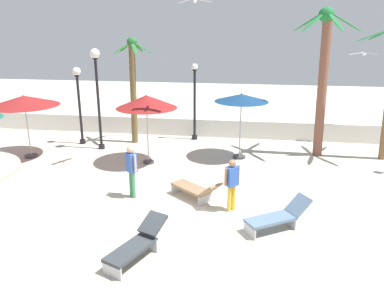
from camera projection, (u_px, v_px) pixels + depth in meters
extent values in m
plane|color=beige|center=(175.00, 224.00, 10.78)|extent=(56.00, 56.00, 0.00)
cube|color=silver|center=(209.00, 128.00, 19.24)|extent=(25.20, 0.30, 0.89)
cylinder|color=#333338|center=(149.00, 162.00, 15.59)|extent=(0.46, 0.46, 0.08)
cylinder|color=#A5A5AD|center=(148.00, 135.00, 15.26)|extent=(0.05, 0.05, 2.35)
cone|color=maroon|center=(146.00, 102.00, 14.85)|extent=(2.42, 2.42, 0.51)
sphere|color=#99999E|center=(146.00, 95.00, 14.78)|extent=(0.08, 0.08, 0.08)
cylinder|color=#333338|center=(239.00, 157.00, 16.20)|extent=(0.53, 0.53, 0.08)
cylinder|color=#A5A5AD|center=(240.00, 130.00, 15.85)|extent=(0.05, 0.05, 2.48)
cone|color=navy|center=(241.00, 98.00, 15.45)|extent=(2.22, 2.22, 0.31)
sphere|color=#99999E|center=(242.00, 93.00, 15.40)|extent=(0.08, 0.08, 0.08)
cylinder|color=#333338|center=(31.00, 156.00, 16.32)|extent=(0.55, 0.55, 0.08)
cylinder|color=#A5A5AD|center=(28.00, 131.00, 16.00)|extent=(0.05, 0.05, 2.29)
cone|color=maroon|center=(24.00, 101.00, 15.61)|extent=(2.83, 2.83, 0.42)
sphere|color=#99999E|center=(23.00, 95.00, 15.55)|extent=(0.08, 0.08, 0.08)
ellipsoid|color=#22623A|center=(381.00, 34.00, 15.32)|extent=(0.75, 1.41, 0.57)
ellipsoid|color=#22623A|center=(375.00, 35.00, 14.62)|extent=(1.46, 0.41, 0.57)
cylinder|color=brown|center=(133.00, 94.00, 17.71)|extent=(0.33, 0.29, 4.71)
sphere|color=#27682E|center=(132.00, 42.00, 17.01)|extent=(0.46, 0.46, 0.46)
ellipsoid|color=#27682E|center=(143.00, 48.00, 17.01)|extent=(0.92, 0.21, 0.53)
ellipsoid|color=#27682E|center=(138.00, 47.00, 17.53)|extent=(0.40, 0.94, 0.53)
ellipsoid|color=#27682E|center=(125.00, 47.00, 17.41)|extent=(0.87, 0.68, 0.53)
ellipsoid|color=#27682E|center=(122.00, 48.00, 16.78)|extent=(0.77, 0.81, 0.53)
ellipsoid|color=#27682E|center=(134.00, 48.00, 16.62)|extent=(0.58, 0.91, 0.53)
cylinder|color=brown|center=(322.00, 89.00, 15.74)|extent=(0.51, 0.39, 5.81)
sphere|color=#207234|center=(326.00, 15.00, 14.90)|extent=(0.62, 0.62, 0.62)
ellipsoid|color=#207234|center=(345.00, 22.00, 14.88)|extent=(1.32, 0.22, 0.79)
ellipsoid|color=#207234|center=(326.00, 22.00, 15.65)|extent=(0.45, 1.34, 0.79)
ellipsoid|color=#207234|center=(308.00, 22.00, 15.47)|extent=(1.20, 0.92, 0.79)
ellipsoid|color=#207234|center=(314.00, 22.00, 14.57)|extent=(1.09, 1.06, 0.79)
ellipsoid|color=#207234|center=(336.00, 22.00, 14.28)|extent=(0.61, 1.32, 0.79)
cylinder|color=black|center=(102.00, 146.00, 17.40)|extent=(0.28, 0.28, 0.20)
cylinder|color=black|center=(99.00, 105.00, 16.83)|extent=(0.12, 0.12, 4.05)
cylinder|color=black|center=(95.00, 59.00, 16.23)|extent=(0.22, 0.22, 0.06)
sphere|color=white|center=(95.00, 53.00, 16.17)|extent=(0.42, 0.42, 0.42)
cylinder|color=black|center=(83.00, 141.00, 18.16)|extent=(0.28, 0.28, 0.20)
cylinder|color=black|center=(80.00, 110.00, 17.72)|extent=(0.12, 0.12, 3.23)
cylinder|color=black|center=(77.00, 76.00, 17.24)|extent=(0.22, 0.22, 0.06)
sphere|color=white|center=(76.00, 71.00, 17.18)|extent=(0.38, 0.38, 0.38)
cylinder|color=black|center=(195.00, 137.00, 18.86)|extent=(0.28, 0.28, 0.20)
cylinder|color=black|center=(195.00, 105.00, 18.39)|extent=(0.12, 0.12, 3.40)
cylinder|color=black|center=(195.00, 70.00, 17.89)|extent=(0.22, 0.22, 0.06)
sphere|color=white|center=(195.00, 67.00, 17.84)|extent=(0.30, 0.30, 0.30)
cube|color=#B7B7BC|center=(112.00, 270.00, 8.43)|extent=(0.52, 0.25, 0.35)
cube|color=#B7B7BC|center=(148.00, 243.00, 9.49)|extent=(0.52, 0.25, 0.35)
cube|color=#33383D|center=(131.00, 249.00, 8.91)|extent=(1.06, 1.50, 0.08)
cube|color=#33383D|center=(153.00, 223.00, 9.52)|extent=(0.75, 0.78, 0.38)
cube|color=#B7B7BC|center=(250.00, 230.00, 10.11)|extent=(0.33, 0.49, 0.35)
cube|color=#B7B7BC|center=(289.00, 220.00, 10.61)|extent=(0.33, 0.49, 0.35)
cube|color=slate|center=(270.00, 219.00, 10.31)|extent=(1.48, 1.22, 0.08)
cube|color=slate|center=(298.00, 205.00, 10.59)|extent=(0.75, 0.75, 0.50)
cube|color=#B7B7BC|center=(178.00, 187.00, 12.83)|extent=(0.37, 0.45, 0.35)
cube|color=#B7B7BC|center=(205.00, 199.00, 11.92)|extent=(0.37, 0.45, 0.35)
cube|color=#8C6B4C|center=(191.00, 188.00, 12.33)|extent=(1.44, 1.30, 0.08)
cube|color=#8C6B4C|center=(211.00, 189.00, 11.61)|extent=(0.76, 0.77, 0.49)
cylinder|color=#3F8C59|center=(134.00, 185.00, 12.29)|extent=(0.12, 0.12, 0.89)
cylinder|color=#3F8C59|center=(131.00, 184.00, 12.41)|extent=(0.12, 0.12, 0.89)
cube|color=#3359B2|center=(131.00, 162.00, 12.13)|extent=(0.43, 0.42, 0.63)
sphere|color=tan|center=(131.00, 150.00, 12.00)|extent=(0.24, 0.24, 0.24)
cylinder|color=tan|center=(135.00, 164.00, 11.94)|extent=(0.08, 0.08, 0.57)
cylinder|color=tan|center=(127.00, 160.00, 12.30)|extent=(0.08, 0.08, 0.57)
cylinder|color=gold|center=(233.00, 197.00, 11.48)|extent=(0.12, 0.12, 0.83)
cylinder|color=gold|center=(229.00, 199.00, 11.40)|extent=(0.12, 0.12, 0.83)
cube|color=#3359B2|center=(232.00, 176.00, 11.23)|extent=(0.43, 0.42, 0.59)
sphere|color=#936B4C|center=(232.00, 163.00, 11.11)|extent=(0.22, 0.22, 0.22)
cylinder|color=#936B4C|center=(238.00, 174.00, 11.35)|extent=(0.08, 0.08, 0.53)
cylinder|color=#936B4C|center=(226.00, 177.00, 11.09)|extent=(0.08, 0.08, 0.53)
ellipsoid|color=white|center=(364.00, 54.00, 16.98)|extent=(0.15, 0.33, 0.12)
sphere|color=white|center=(363.00, 53.00, 17.14)|extent=(0.10, 0.10, 0.10)
cube|color=silver|center=(357.00, 54.00, 16.99)|extent=(0.64, 0.20, 0.13)
cube|color=silver|center=(371.00, 54.00, 16.96)|extent=(0.64, 0.20, 0.11)
ellipsoid|color=white|center=(195.00, 1.00, 12.64)|extent=(0.14, 0.33, 0.12)
sphere|color=white|center=(195.00, 0.00, 12.80)|extent=(0.10, 0.10, 0.10)
cube|color=silver|center=(187.00, 0.00, 12.66)|extent=(0.56, 0.18, 0.18)
cube|color=silver|center=(204.00, 0.00, 12.62)|extent=(0.57, 0.18, 0.12)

